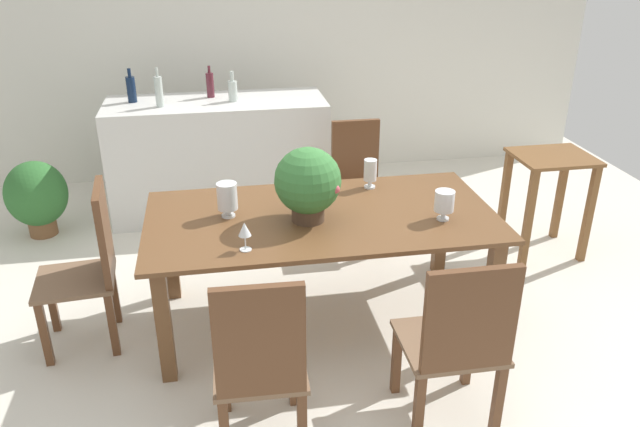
% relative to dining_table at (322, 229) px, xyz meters
% --- Properties ---
extents(ground_plane, '(7.04, 7.04, 0.00)m').
position_rel_dining_table_xyz_m(ground_plane, '(0.00, 0.15, -0.63)').
color(ground_plane, silver).
extents(back_wall, '(6.40, 0.10, 2.60)m').
position_rel_dining_table_xyz_m(back_wall, '(0.00, 2.75, 0.67)').
color(back_wall, silver).
rests_on(back_wall, ground).
extents(dining_table, '(2.08, 1.07, 0.73)m').
position_rel_dining_table_xyz_m(dining_table, '(0.00, 0.00, 0.00)').
color(dining_table, brown).
rests_on(dining_table, ground).
extents(chair_near_right, '(0.48, 0.46, 0.97)m').
position_rel_dining_table_xyz_m(chair_near_right, '(0.47, -1.05, -0.10)').
color(chair_near_right, brown).
rests_on(chair_near_right, ground).
extents(chair_far_right, '(0.40, 0.41, 0.96)m').
position_rel_dining_table_xyz_m(chair_far_right, '(0.47, 1.04, -0.11)').
color(chair_far_right, brown).
rests_on(chair_far_right, ground).
extents(chair_near_left, '(0.44, 0.48, 0.99)m').
position_rel_dining_table_xyz_m(chair_near_left, '(-0.47, -1.06, -0.10)').
color(chair_near_left, brown).
rests_on(chair_near_left, ground).
extents(chair_head_end, '(0.47, 0.45, 0.99)m').
position_rel_dining_table_xyz_m(chair_head_end, '(-1.35, 0.01, -0.10)').
color(chair_head_end, brown).
rests_on(chair_head_end, ground).
extents(flower_centerpiece, '(0.39, 0.39, 0.44)m').
position_rel_dining_table_xyz_m(flower_centerpiece, '(-0.09, -0.06, 0.33)').
color(flower_centerpiece, '#4C3828').
rests_on(flower_centerpiece, dining_table).
extents(crystal_vase_left, '(0.08, 0.08, 0.19)m').
position_rel_dining_table_xyz_m(crystal_vase_left, '(0.39, 0.36, 0.21)').
color(crystal_vase_left, silver).
rests_on(crystal_vase_left, dining_table).
extents(crystal_vase_center_near, '(0.12, 0.12, 0.18)m').
position_rel_dining_table_xyz_m(crystal_vase_center_near, '(0.69, -0.19, 0.21)').
color(crystal_vase_center_near, silver).
rests_on(crystal_vase_center_near, dining_table).
extents(crystal_vase_right, '(0.12, 0.12, 0.21)m').
position_rel_dining_table_xyz_m(crystal_vase_right, '(-0.55, 0.07, 0.22)').
color(crystal_vase_right, silver).
rests_on(crystal_vase_right, dining_table).
extents(wine_glass, '(0.07, 0.07, 0.16)m').
position_rel_dining_table_xyz_m(wine_glass, '(-0.48, -0.37, 0.21)').
color(wine_glass, silver).
rests_on(wine_glass, dining_table).
extents(kitchen_counter, '(1.81, 0.69, 0.98)m').
position_rel_dining_table_xyz_m(kitchen_counter, '(-0.56, 1.82, -0.14)').
color(kitchen_counter, silver).
rests_on(kitchen_counter, ground).
extents(wine_bottle_tall, '(0.06, 0.06, 0.26)m').
position_rel_dining_table_xyz_m(wine_bottle_tall, '(-0.60, 1.95, 0.45)').
color(wine_bottle_tall, '#511E28').
rests_on(wine_bottle_tall, kitchen_counter).
extents(wine_bottle_dark, '(0.07, 0.07, 0.25)m').
position_rel_dining_table_xyz_m(wine_bottle_dark, '(-0.42, 1.78, 0.44)').
color(wine_bottle_dark, '#B2BFB7').
rests_on(wine_bottle_dark, kitchen_counter).
extents(wine_bottle_green, '(0.06, 0.06, 0.31)m').
position_rel_dining_table_xyz_m(wine_bottle_green, '(-1.00, 1.71, 0.47)').
color(wine_bottle_green, '#B2BFB7').
rests_on(wine_bottle_green, kitchen_counter).
extents(wine_bottle_amber, '(0.07, 0.07, 0.28)m').
position_rel_dining_table_xyz_m(wine_bottle_amber, '(-1.23, 1.90, 0.46)').
color(wine_bottle_amber, '#0F1E38').
rests_on(wine_bottle_amber, kitchen_counter).
extents(side_table, '(0.55, 0.48, 0.78)m').
position_rel_dining_table_xyz_m(side_table, '(1.82, 0.60, -0.07)').
color(side_table, brown).
rests_on(side_table, ground).
extents(potted_plant_floor, '(0.48, 0.48, 0.62)m').
position_rel_dining_table_xyz_m(potted_plant_floor, '(-2.02, 1.57, -0.29)').
color(potted_plant_floor, brown).
rests_on(potted_plant_floor, ground).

